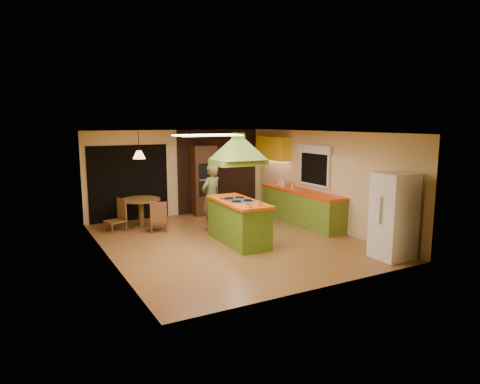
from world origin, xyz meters
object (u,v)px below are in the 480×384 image
kitchen_island (238,221)px  dining_table (141,207)px  man (211,197)px  canister_large (283,182)px  refrigerator (394,216)px  wall_oven (204,180)px

kitchen_island → dining_table: (-1.53, 2.50, 0.03)m
man → canister_large: 2.38m
kitchen_island → refrigerator: refrigerator is taller
kitchen_island → dining_table: kitchen_island is taller
kitchen_island → refrigerator: bearing=-45.8°
dining_table → man: bearing=-38.3°
refrigerator → wall_oven: 5.87m
kitchen_island → wall_oven: bearing=82.8°
kitchen_island → canister_large: 2.85m
man → wall_oven: size_ratio=0.83×
wall_oven → canister_large: wall_oven is taller
man → wall_oven: 1.92m
kitchen_island → canister_large: size_ratio=8.34×
kitchen_island → refrigerator: (2.21, -2.48, 0.38)m
man → canister_large: (2.36, 0.25, 0.19)m
man → refrigerator: size_ratio=0.98×
man → kitchen_island: bearing=70.0°
refrigerator → wall_oven: wall_oven is taller
wall_oven → canister_large: bearing=-37.6°
wall_oven → man: bearing=-104.1°
refrigerator → dining_table: 6.24m
dining_table → canister_large: canister_large is taller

